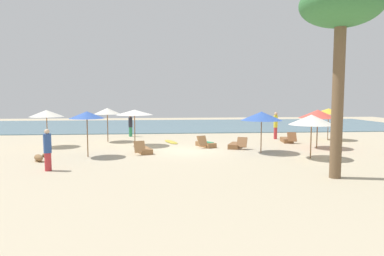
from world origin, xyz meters
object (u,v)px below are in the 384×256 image
at_px(lounger_1, 236,145).
at_px(lounger_3, 205,144).
at_px(person_1, 276,125).
at_px(umbrella_5, 134,112).
at_px(lounger_4, 287,140).
at_px(surfboard, 171,142).
at_px(umbrella_3, 262,116).
at_px(umbrella_1, 46,113).
at_px(person_0, 130,125).
at_px(umbrella_4, 329,111).
at_px(umbrella_6, 87,115).
at_px(lounger_2, 144,150).
at_px(umbrella_7, 318,114).
at_px(umbrella_2, 107,111).
at_px(dog, 39,158).
at_px(umbrella_0, 312,120).
at_px(palm_1, 341,11).
at_px(person_3, 48,150).

xyz_separation_m(lounger_1, lounger_3, (-1.74, 0.65, 0.01)).
bearing_deg(person_1, umbrella_5, -165.37).
xyz_separation_m(lounger_4, surfboard, (-7.76, 0.67, -0.14)).
xyz_separation_m(umbrella_3, lounger_3, (-2.74, 2.49, -1.84)).
height_order(umbrella_1, lounger_1, umbrella_1).
bearing_deg(person_0, umbrella_4, -13.35).
relative_size(umbrella_5, surfboard, 1.02).
height_order(umbrella_5, umbrella_6, umbrella_6).
relative_size(umbrella_4, lounger_3, 1.29).
distance_m(lounger_1, lounger_2, 5.56).
relative_size(umbrella_3, umbrella_7, 0.98).
xyz_separation_m(umbrella_2, person_1, (11.83, 0.46, -1.06)).
distance_m(umbrella_1, lounger_4, 15.47).
bearing_deg(dog, person_0, 71.00).
bearing_deg(dog, umbrella_3, 7.98).
distance_m(umbrella_2, person_0, 3.45).
distance_m(umbrella_4, umbrella_6, 16.46).
bearing_deg(umbrella_6, lounger_2, 19.01).
xyz_separation_m(umbrella_1, lounger_3, (9.60, -0.86, -1.87)).
distance_m(umbrella_6, umbrella_7, 13.10).
xyz_separation_m(umbrella_0, lounger_4, (1.03, 6.03, -1.76)).
relative_size(lounger_4, person_1, 0.88).
bearing_deg(surfboard, umbrella_7, -21.57).
distance_m(lounger_1, surfboard, 4.78).
bearing_deg(lounger_3, umbrella_2, 154.59).
bearing_deg(lounger_1, umbrella_7, -5.41).
xyz_separation_m(umbrella_2, lounger_1, (8.03, -3.64, -1.91)).
relative_size(umbrella_5, person_1, 1.17).
relative_size(umbrella_0, umbrella_1, 0.98).
height_order(umbrella_2, umbrella_3, umbrella_2).
distance_m(umbrella_3, umbrella_5, 7.82).
bearing_deg(umbrella_1, umbrella_3, -15.18).
bearing_deg(palm_1, umbrella_7, 70.09).
relative_size(umbrella_6, person_1, 1.20).
bearing_deg(person_1, lounger_2, -149.12).
bearing_deg(surfboard, lounger_1, -37.91).
relative_size(person_0, person_1, 0.86).
height_order(umbrella_6, palm_1, palm_1).
relative_size(lounger_1, person_3, 1.01).
bearing_deg(umbrella_0, lounger_2, 164.16).
relative_size(umbrella_7, dog, 3.04).
xyz_separation_m(umbrella_5, lounger_2, (0.68, -2.92, -1.92)).
bearing_deg(lounger_1, umbrella_5, 165.93).
height_order(umbrella_0, person_1, umbrella_0).
distance_m(umbrella_6, dog, 3.02).
height_order(lounger_2, person_1, person_1).
bearing_deg(umbrella_6, palm_1, -28.08).
xyz_separation_m(lounger_1, dog, (-10.20, -3.41, 0.02)).
bearing_deg(umbrella_6, lounger_4, 20.80).
relative_size(lounger_4, dog, 2.27).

